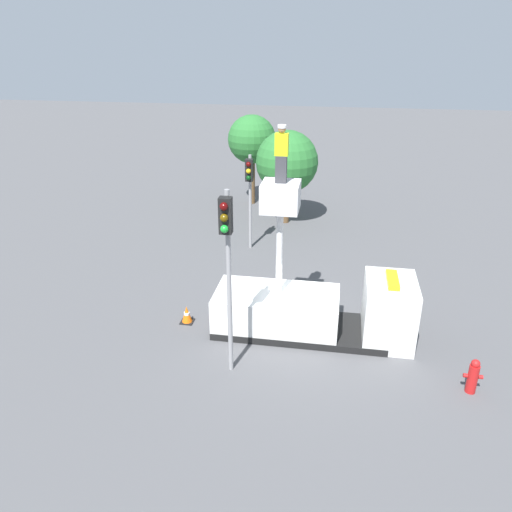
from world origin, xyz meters
name	(u,v)px	position (x,y,z in m)	size (l,w,h in m)	color
ground_plane	(299,330)	(0.00, 0.00, 0.00)	(120.00, 120.00, 0.00)	#4C4C4F
bucket_truck	(313,307)	(0.45, 0.00, 0.97)	(6.70, 2.24, 5.27)	black
worker	(281,154)	(-0.76, 0.00, 6.15)	(0.40, 0.26, 1.75)	#38383D
traffic_light_pole	(227,250)	(-1.88, -2.67, 4.04)	(0.34, 0.57, 5.72)	gray
traffic_light_across	(250,184)	(-3.01, 6.89, 3.20)	(0.34, 0.57, 4.51)	gray
fire_hydrant	(473,376)	(5.15, -2.43, 0.54)	(0.53, 0.29, 1.10)	red
traffic_cone_rear	(187,315)	(-4.02, -0.11, 0.30)	(0.46, 0.46, 0.63)	black
tree_left_bg	(287,162)	(-1.75, 10.88, 3.34)	(3.27, 3.27, 4.99)	brown
tree_right_bg	(252,140)	(-4.15, 13.93, 3.84)	(2.80, 2.80, 5.28)	brown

